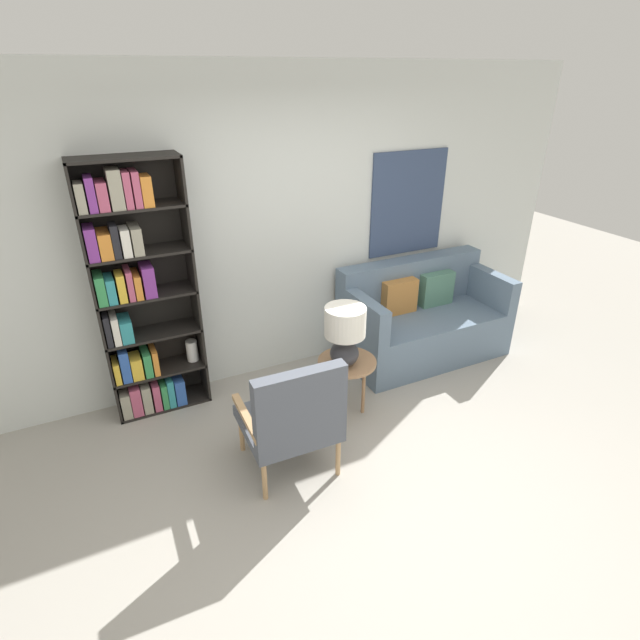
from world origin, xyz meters
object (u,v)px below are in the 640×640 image
armchair (294,416)px  table_lamp (345,332)px  side_table (347,367)px  bookshelf (137,300)px  couch (421,320)px

armchair → table_lamp: size_ratio=1.87×
table_lamp → side_table: bearing=38.5°
bookshelf → armchair: (0.77, -1.27, -0.50)m
side_table → table_lamp: bearing=-141.5°
bookshelf → side_table: (1.45, -0.80, -0.56)m
bookshelf → armchair: 1.56m
couch → side_table: 1.30m
bookshelf → armchair: size_ratio=2.23×
bookshelf → table_lamp: bookshelf is taller
armchair → side_table: armchair is taller
couch → bookshelf: bearing=174.9°
bookshelf → couch: size_ratio=1.30×
couch → table_lamp: size_ratio=3.20×
armchair → side_table: bearing=35.0°
armchair → couch: size_ratio=0.58×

